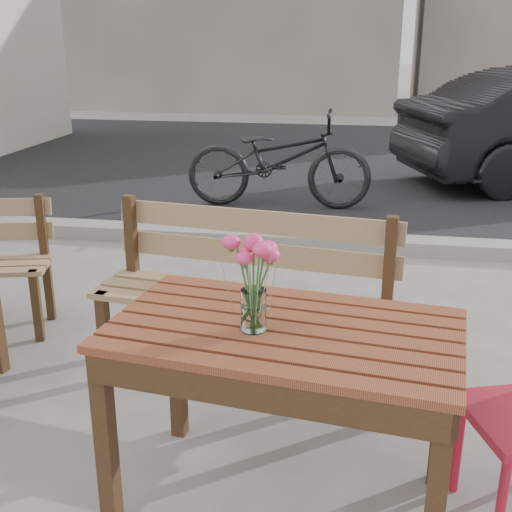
{
  "coord_description": "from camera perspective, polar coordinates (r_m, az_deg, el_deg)",
  "views": [
    {
      "loc": [
        0.37,
        -2.22,
        1.72
      ],
      "look_at": [
        0.02,
        -0.18,
        1.01
      ],
      "focal_mm": 45.0,
      "sensor_mm": 36.0,
      "label": 1
    }
  ],
  "objects": [
    {
      "name": "street",
      "position": [
        7.48,
        6.65,
        5.85
      ],
      "size": [
        30.0,
        8.12,
        0.12
      ],
      "color": "black",
      "rests_on": "ground"
    },
    {
      "name": "bicycle",
      "position": [
        6.72,
        2.01,
        8.58
      ],
      "size": [
        1.94,
        0.74,
        1.01
      ],
      "primitive_type": "imported",
      "rotation": [
        0.0,
        0.0,
        1.61
      ],
      "color": "black",
      "rests_on": "ground"
    },
    {
      "name": "main_table",
      "position": [
        2.32,
        2.45,
        -9.03
      ],
      "size": [
        1.31,
        0.87,
        0.76
      ],
      "rotation": [
        0.0,
        0.0,
        -0.13
      ],
      "color": "#582617",
      "rests_on": "ground"
    },
    {
      "name": "main_bench",
      "position": [
        3.24,
        -0.74,
        -1.78
      ],
      "size": [
        1.56,
        0.65,
        0.94
      ],
      "rotation": [
        0.0,
        0.0,
        -0.14
      ],
      "color": "#926B4B",
      "rests_on": "ground"
    },
    {
      "name": "ground",
      "position": [
        2.83,
        0.21,
        -18.43
      ],
      "size": [
        80.0,
        80.0,
        0.0
      ],
      "primitive_type": "plane",
      "color": "slate",
      "rests_on": "ground"
    },
    {
      "name": "main_vase",
      "position": [
        2.15,
        -0.22,
        -1.34
      ],
      "size": [
        0.19,
        0.19,
        0.35
      ],
      "color": "white",
      "rests_on": "main_table"
    }
  ]
}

